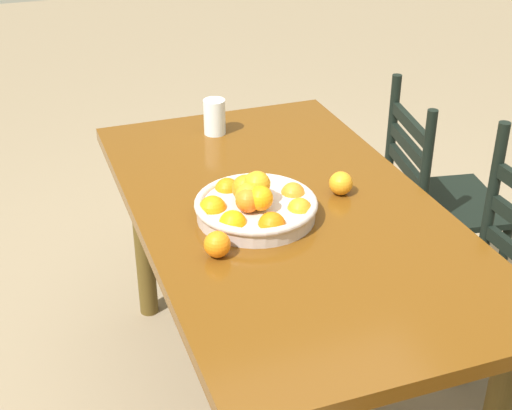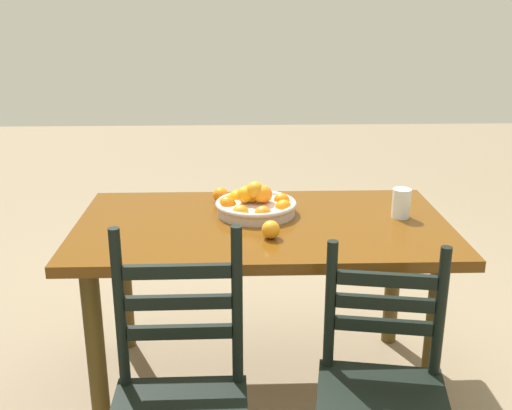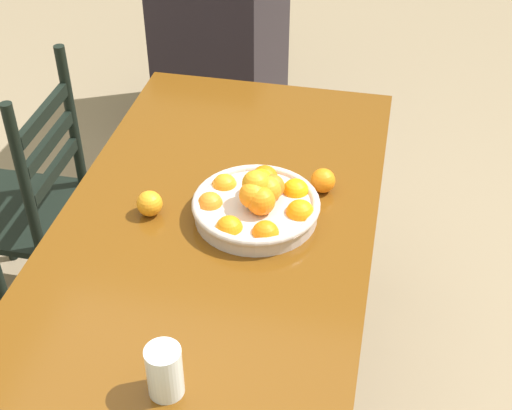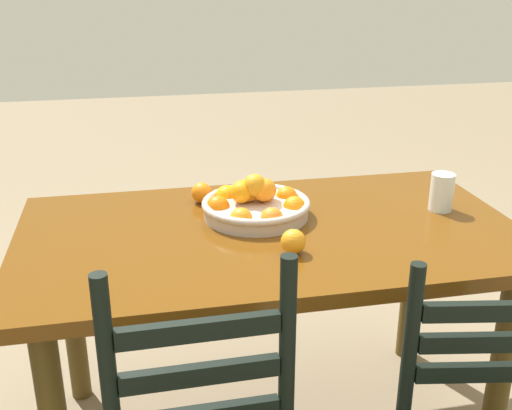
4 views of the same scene
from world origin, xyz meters
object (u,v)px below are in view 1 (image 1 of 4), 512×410
Objects in this scene: dining_table at (286,237)px; drinking_glass at (215,117)px; fruit_bowl at (255,205)px; orange_loose_1 at (341,183)px; orange_loose_0 at (217,244)px; chair_by_cabinet at (434,204)px.

drinking_glass reaches higher than dining_table.
fruit_bowl reaches higher than drinking_glass.
orange_loose_1 is 0.60m from drinking_glass.
dining_table is at bearing 123.86° from orange_loose_0.
dining_table is 12.34× the size of drinking_glass.
chair_by_cabinet is 0.90m from drinking_glass.
fruit_bowl is 2.80× the size of drinking_glass.
drinking_glass is at bearing 163.47° from orange_loose_0.
orange_loose_1 is at bearing 99.63° from fruit_bowl.
drinking_glass is (-0.76, 0.23, 0.03)m from orange_loose_0.
orange_loose_0 is 0.99× the size of orange_loose_1.
drinking_glass is at bearing 173.58° from fruit_bowl.
orange_loose_0 is at bearing -65.71° from orange_loose_1.
chair_by_cabinet is 1.00m from fruit_bowl.
chair_by_cabinet reaches higher than orange_loose_0.
orange_loose_0 is 0.49m from orange_loose_1.
fruit_bowl is at bearing 123.41° from chair_by_cabinet.
chair_by_cabinet is 12.89× the size of orange_loose_0.
chair_by_cabinet is 7.29× the size of drinking_glass.
orange_loose_1 is (-0.20, 0.45, 0.00)m from orange_loose_0.
fruit_bowl reaches higher than orange_loose_1.
orange_loose_0 is at bearing -56.14° from dining_table.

